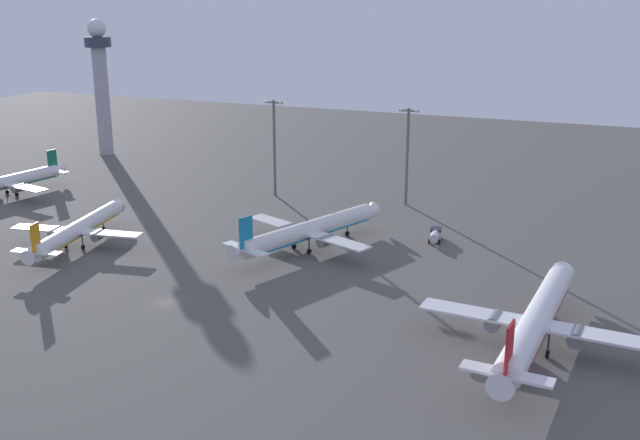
{
  "coord_description": "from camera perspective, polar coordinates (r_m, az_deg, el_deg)",
  "views": [
    {
      "loc": [
        68.14,
        -101.42,
        51.02
      ],
      "look_at": [
        11.26,
        41.6,
        4.0
      ],
      "focal_mm": 43.18,
      "sensor_mm": 36.0,
      "label": 1
    }
  ],
  "objects": [
    {
      "name": "ground_plane",
      "position": [
        132.4,
        -11.32,
        -6.03
      ],
      "size": [
        416.0,
        416.0,
        0.0
      ],
      "primitive_type": "plane",
      "color": "#56544F"
    },
    {
      "name": "airplane_far_stand",
      "position": [
        163.76,
        -17.53,
        -0.7
      ],
      "size": [
        28.04,
        35.88,
        9.22
      ],
      "rotation": [
        0.0,
        0.0,
        0.16
      ],
      "color": "silver",
      "rests_on": "ground"
    },
    {
      "name": "fuel_truck",
      "position": [
        161.9,
        8.55,
        -1.07
      ],
      "size": [
        3.12,
        6.53,
        2.35
      ],
      "rotation": [
        0.0,
        0.0,
        0.14
      ],
      "color": "white",
      "rests_on": "ground"
    },
    {
      "name": "airplane_terminal_side",
      "position": [
        208.58,
        -22.35,
        2.55
      ],
      "size": [
        28.72,
        36.68,
        9.47
      ],
      "rotation": [
        0.0,
        0.0,
        2.94
      ],
      "color": "silver",
      "rests_on": "ground"
    },
    {
      "name": "airplane_near_gate",
      "position": [
        116.81,
        15.71,
        -7.28
      ],
      "size": [
        34.3,
        44.02,
        11.28
      ],
      "rotation": [
        0.0,
        0.0,
        -0.08
      ],
      "color": "white",
      "rests_on": "ground"
    },
    {
      "name": "control_tower",
      "position": [
        249.45,
        -15.95,
        10.1
      ],
      "size": [
        8.0,
        8.0,
        41.48
      ],
      "color": "#A8A8B2",
      "rests_on": "ground"
    },
    {
      "name": "apron_light_central",
      "position": [
        184.95,
        6.5,
        5.19
      ],
      "size": [
        4.8,
        0.9,
        23.52
      ],
      "color": "slate",
      "rests_on": "ground"
    },
    {
      "name": "airplane_mid_apron",
      "position": [
        154.19,
        -0.88,
        -0.8
      ],
      "size": [
        30.48,
        38.63,
        10.37
      ],
      "rotation": [
        0.0,
        0.0,
        -0.39
      ],
      "color": "silver",
      "rests_on": "ground"
    },
    {
      "name": "apron_light_west",
      "position": [
        192.39,
        -3.4,
        5.84
      ],
      "size": [
        4.8,
        0.9,
        24.2
      ],
      "color": "slate",
      "rests_on": "ground"
    }
  ]
}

